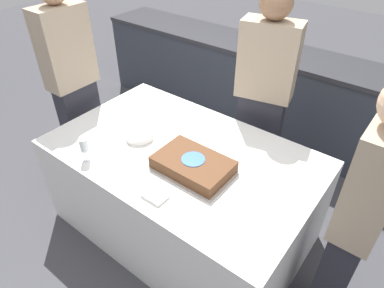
# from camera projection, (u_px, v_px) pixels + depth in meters

# --- Properties ---
(ground_plane) EXTENTS (14.00, 14.00, 0.00)m
(ground_plane) POSITION_uv_depth(u_px,v_px,m) (183.00, 225.00, 2.75)
(ground_plane) COLOR #424247
(back_counter) EXTENTS (4.40, 0.58, 0.92)m
(back_counter) POSITION_uv_depth(u_px,v_px,m) (283.00, 96.00, 3.50)
(back_counter) COLOR #333842
(back_counter) RESTS_ON ground_plane
(dining_table) EXTENTS (1.80, 1.11, 0.76)m
(dining_table) POSITION_uv_depth(u_px,v_px,m) (183.00, 191.00, 2.52)
(dining_table) COLOR white
(dining_table) RESTS_ON ground_plane
(cake) EXTENTS (0.51, 0.35, 0.09)m
(cake) POSITION_uv_depth(u_px,v_px,m) (193.00, 165.00, 2.12)
(cake) COLOR #B7B2AD
(cake) RESTS_ON dining_table
(plate_stack) EXTENTS (0.19, 0.19, 0.04)m
(plate_stack) POSITION_uv_depth(u_px,v_px,m) (140.00, 135.00, 2.40)
(plate_stack) COLOR white
(plate_stack) RESTS_ON dining_table
(wine_glass) EXTENTS (0.07, 0.07, 0.16)m
(wine_glass) POSITION_uv_depth(u_px,v_px,m) (84.00, 146.00, 2.17)
(wine_glass) COLOR white
(wine_glass) RESTS_ON dining_table
(side_plate_near_cake) EXTENTS (0.18, 0.18, 0.00)m
(side_plate_near_cake) POSITION_uv_depth(u_px,v_px,m) (231.00, 152.00, 2.28)
(side_plate_near_cake) COLOR white
(side_plate_near_cake) RESTS_ON dining_table
(side_plate_right_edge) EXTENTS (0.18, 0.18, 0.00)m
(side_plate_right_edge) POSITION_uv_depth(u_px,v_px,m) (284.00, 183.00, 2.04)
(side_plate_right_edge) COLOR white
(side_plate_right_edge) RESTS_ON dining_table
(utensil_pile) EXTENTS (0.14, 0.10, 0.02)m
(utensil_pile) POSITION_uv_depth(u_px,v_px,m) (155.00, 196.00, 1.95)
(utensil_pile) COLOR white
(utensil_pile) RESTS_ON dining_table
(person_cutting_cake) EXTENTS (0.45, 0.29, 1.69)m
(person_cutting_cake) POSITION_uv_depth(u_px,v_px,m) (263.00, 98.00, 2.62)
(person_cutting_cake) COLOR #282833
(person_cutting_cake) RESTS_ON ground_plane
(person_seated_left) EXTENTS (0.20, 0.39, 1.71)m
(person_seated_left) POSITION_uv_depth(u_px,v_px,m) (74.00, 86.00, 2.77)
(person_seated_left) COLOR #282833
(person_seated_left) RESTS_ON ground_plane
(person_seated_right) EXTENTS (0.22, 0.33, 1.63)m
(person_seated_right) POSITION_uv_depth(u_px,v_px,m) (358.00, 221.00, 1.68)
(person_seated_right) COLOR #282833
(person_seated_right) RESTS_ON ground_plane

